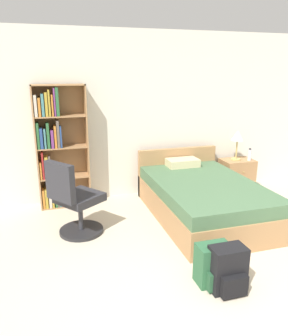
% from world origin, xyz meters
% --- Properties ---
extents(ground_plane, '(14.00, 14.00, 0.00)m').
position_xyz_m(ground_plane, '(0.00, 0.00, 0.00)').
color(ground_plane, beige).
extents(wall_back, '(9.00, 0.06, 2.60)m').
position_xyz_m(wall_back, '(0.00, 3.23, 1.30)').
color(wall_back, silver).
rests_on(wall_back, ground_plane).
extents(bookshelf, '(0.74, 0.27, 1.82)m').
position_xyz_m(bookshelf, '(-1.55, 3.04, 0.92)').
color(bookshelf, '#AD7F51').
rests_on(bookshelf, ground_plane).
extents(bed, '(1.34, 2.09, 0.78)m').
position_xyz_m(bed, '(0.38, 2.11, 0.27)').
color(bed, '#AD7F51').
rests_on(bed, ground_plane).
extents(office_chair, '(0.72, 0.70, 0.98)m').
position_xyz_m(office_chair, '(-1.40, 2.02, 0.45)').
color(office_chair, '#232326').
rests_on(office_chair, ground_plane).
extents(nightstand, '(0.54, 0.41, 0.53)m').
position_xyz_m(nightstand, '(1.43, 2.92, 0.27)').
color(nightstand, '#AD7F51').
rests_on(nightstand, ground_plane).
extents(table_lamp, '(0.23, 0.23, 0.51)m').
position_xyz_m(table_lamp, '(1.40, 2.94, 0.93)').
color(table_lamp, tan).
rests_on(table_lamp, nightstand).
extents(water_bottle, '(0.06, 0.06, 0.21)m').
position_xyz_m(water_bottle, '(1.59, 2.83, 0.63)').
color(water_bottle, silver).
rests_on(water_bottle, nightstand).
extents(backpack_black, '(0.33, 0.28, 0.44)m').
position_xyz_m(backpack_black, '(-0.14, 0.51, 0.21)').
color(backpack_black, black).
rests_on(backpack_black, ground_plane).
extents(backpack_green, '(0.33, 0.28, 0.40)m').
position_xyz_m(backpack_green, '(-0.22, 0.64, 0.19)').
color(backpack_green, '#2D603D').
rests_on(backpack_green, ground_plane).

